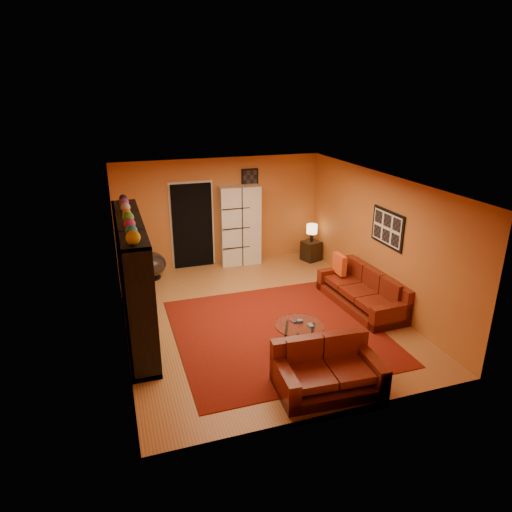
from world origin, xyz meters
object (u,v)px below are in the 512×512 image
object	(u,v)px
side_table	(311,251)
table_lamp	(312,230)
tv	(137,283)
sofa	(365,292)
coffee_table	(300,327)
entertainment_unit	(134,279)
loveseat	(326,369)
storage_cabinet	(240,225)
bowl_chair	(149,265)

from	to	relation	value
side_table	table_lamp	bearing A→B (deg)	0.00
tv	side_table	world-z (taller)	tv
sofa	table_lamp	bearing A→B (deg)	85.79
coffee_table	entertainment_unit	bearing A→B (deg)	152.65
entertainment_unit	sofa	distance (m)	4.48
loveseat	side_table	xyz separation A→B (m)	(1.99, 4.84, -0.03)
coffee_table	storage_cabinet	distance (m)	4.16
tv	sofa	bearing A→B (deg)	-92.61
entertainment_unit	bowl_chair	distance (m)	2.64
storage_cabinet	bowl_chair	size ratio (longest dim) A/B	2.52
side_table	storage_cabinet	bearing A→B (deg)	167.88
loveseat	coffee_table	size ratio (longest dim) A/B	1.89
loveseat	bowl_chair	bearing A→B (deg)	25.88
sofa	bowl_chair	bearing A→B (deg)	142.01
loveseat	coffee_table	xyz separation A→B (m)	(0.06, 1.11, 0.09)
tv	table_lamp	xyz separation A→B (m)	(4.41, 2.49, -0.20)
entertainment_unit	sofa	size ratio (longest dim) A/B	1.39
entertainment_unit	storage_cabinet	distance (m)	3.90
bowl_chair	storage_cabinet	bearing A→B (deg)	7.57
coffee_table	sofa	bearing A→B (deg)	29.11
bowl_chair	tv	bearing A→B (deg)	-98.87
coffee_table	loveseat	bearing A→B (deg)	-92.96
side_table	entertainment_unit	bearing A→B (deg)	-151.51
bowl_chair	side_table	world-z (taller)	bowl_chair
entertainment_unit	table_lamp	distance (m)	5.09
coffee_table	side_table	bearing A→B (deg)	62.66
table_lamp	bowl_chair	bearing A→B (deg)	178.90
entertainment_unit	loveseat	size ratio (longest dim) A/B	1.93
loveseat	table_lamp	bearing A→B (deg)	-18.84
entertainment_unit	coffee_table	world-z (taller)	entertainment_unit
side_table	table_lamp	xyz separation A→B (m)	(0.00, 0.00, 0.56)
entertainment_unit	loveseat	world-z (taller)	entertainment_unit
loveseat	tv	bearing A→B (deg)	49.41
storage_cabinet	side_table	world-z (taller)	storage_cabinet
tv	coffee_table	world-z (taller)	tv
side_table	sofa	bearing A→B (deg)	-91.16
entertainment_unit	table_lamp	world-z (taller)	entertainment_unit
bowl_chair	entertainment_unit	bearing A→B (deg)	-100.22
loveseat	side_table	size ratio (longest dim) A/B	3.11
tv	loveseat	world-z (taller)	tv
entertainment_unit	tv	distance (m)	0.09
entertainment_unit	side_table	distance (m)	5.14
tv	bowl_chair	size ratio (longest dim) A/B	1.31
entertainment_unit	storage_cabinet	bearing A→B (deg)	45.95
sofa	loveseat	bearing A→B (deg)	-135.01
sofa	loveseat	xyz separation A→B (m)	(-1.93, -2.15, -0.00)
tv	side_table	xyz separation A→B (m)	(4.41, 2.49, -0.76)
entertainment_unit	tv	xyz separation A→B (m)	(0.05, -0.07, -0.04)
sofa	table_lamp	distance (m)	2.74
coffee_table	side_table	size ratio (longest dim) A/B	1.65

